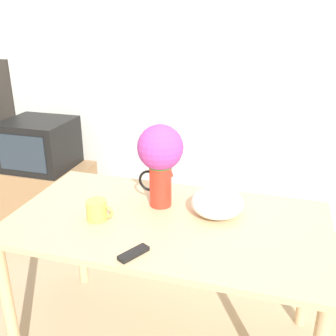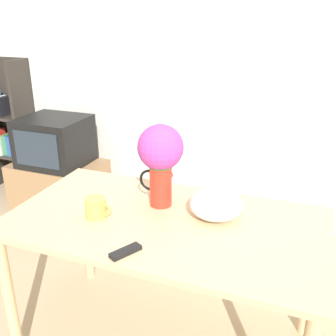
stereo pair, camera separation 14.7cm
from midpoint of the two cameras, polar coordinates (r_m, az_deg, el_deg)
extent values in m
cube|color=silver|center=(3.27, 13.53, 13.19)|extent=(8.00, 0.05, 2.60)
cube|color=tan|center=(1.97, 1.78, -7.88)|extent=(1.56, 0.86, 0.03)
cylinder|color=tan|center=(2.25, -20.29, -17.37)|extent=(0.06, 0.06, 0.77)
cylinder|color=tan|center=(2.73, -10.26, -8.76)|extent=(0.06, 0.06, 0.77)
cylinder|color=tan|center=(2.42, 21.72, -14.57)|extent=(0.06, 0.06, 0.77)
cylinder|color=red|center=(2.05, 0.99, -2.37)|extent=(0.12, 0.12, 0.24)
cone|color=red|center=(2.00, 2.33, -0.38)|extent=(0.04, 0.04, 0.06)
torus|color=black|center=(2.06, -0.60, -1.81)|extent=(0.12, 0.01, 0.12)
sphere|color=#3D7033|center=(1.99, 1.02, 1.87)|extent=(0.18, 0.18, 0.18)
sphere|color=#B23D99|center=(1.98, 1.03, 2.99)|extent=(0.24, 0.24, 0.24)
cylinder|color=gold|center=(1.98, -8.39, -5.74)|extent=(0.10, 0.10, 0.10)
torus|color=gold|center=(1.96, -7.01, -6.02)|extent=(0.07, 0.01, 0.07)
ellipsoid|color=white|center=(1.97, 9.11, -5.29)|extent=(0.26, 0.26, 0.14)
cube|color=black|center=(1.71, -3.69, -12.05)|extent=(0.11, 0.15, 0.02)
cube|color=#8E6B47|center=(3.71, -14.30, -2.93)|extent=(0.79, 0.52, 0.50)
cube|color=black|center=(3.55, -14.98, 3.79)|extent=(0.55, 0.49, 0.42)
cube|color=#232D38|center=(3.36, -17.42, 2.51)|extent=(0.43, 0.01, 0.30)
cube|color=#2D2823|center=(4.15, -18.97, 5.41)|extent=(0.04, 0.30, 1.34)
cube|color=#2D2823|center=(4.39, -20.08, 6.15)|extent=(0.48, 0.01, 1.34)
cube|color=#2D2823|center=(4.37, -20.78, 1.93)|extent=(0.41, 0.27, 0.03)
cube|color=orange|center=(4.41, -22.04, 3.27)|extent=(0.04, 0.22, 0.17)
cube|color=silver|center=(4.37, -21.47, 3.20)|extent=(0.05, 0.24, 0.17)
cube|color=#337A4C|center=(4.33, -20.93, 3.37)|extent=(0.05, 0.19, 0.21)
cube|color=#284C8E|center=(4.29, -20.34, 3.30)|extent=(0.05, 0.22, 0.21)
cube|color=#2D2823|center=(4.26, -21.50, 7.01)|extent=(0.41, 0.27, 0.03)
cube|color=silver|center=(4.28, -22.34, 8.34)|extent=(0.06, 0.22, 0.18)
cube|color=black|center=(4.23, -21.69, 8.36)|extent=(0.06, 0.22, 0.18)
camera|label=1|loc=(0.07, -87.90, 0.84)|focal=42.00mm
camera|label=2|loc=(0.07, 92.10, -0.84)|focal=42.00mm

